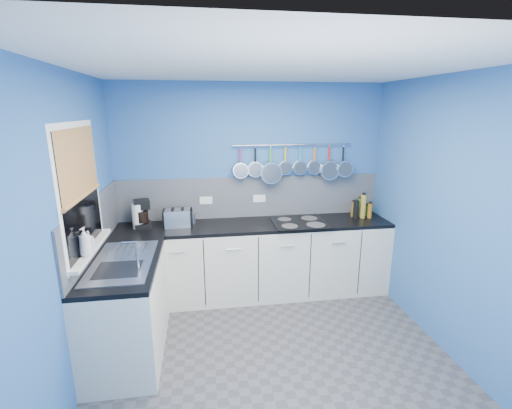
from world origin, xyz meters
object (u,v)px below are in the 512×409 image
object	(u,v)px
hob	(300,222)
toaster	(178,218)
soap_bottle_a	(85,242)
soap_bottle_b	(89,241)
coffee_maker	(142,214)
paper_towel	(138,216)
canister	(192,218)

from	to	relation	value
hob	toaster	bearing A→B (deg)	176.36
soap_bottle_a	soap_bottle_b	distance (m)	0.11
soap_bottle_a	soap_bottle_b	world-z (taller)	soap_bottle_a
toaster	coffee_maker	bearing A→B (deg)	172.57
toaster	hob	bearing A→B (deg)	-9.04
toaster	paper_towel	bearing A→B (deg)	175.48
paper_towel	coffee_maker	bearing A→B (deg)	25.11
coffee_maker	canister	world-z (taller)	coffee_maker
soap_bottle_a	canister	xyz separation A→B (m)	(0.81, 1.22, -0.21)
soap_bottle_b	coffee_maker	xyz separation A→B (m)	(0.27, 1.03, -0.08)
soap_bottle_b	canister	distance (m)	1.39
soap_bottle_b	paper_towel	world-z (taller)	soap_bottle_b
soap_bottle_b	toaster	world-z (taller)	soap_bottle_b
hob	canister	bearing A→B (deg)	171.48
paper_towel	hob	size ratio (longest dim) A/B	0.44
coffee_maker	soap_bottle_a	bearing A→B (deg)	-115.51
soap_bottle_a	coffee_maker	world-z (taller)	soap_bottle_a
soap_bottle_b	coffee_maker	bearing A→B (deg)	75.57
paper_towel	coffee_maker	size ratio (longest dim) A/B	0.89
soap_bottle_a	hob	size ratio (longest dim) A/B	0.38
soap_bottle_a	canister	world-z (taller)	soap_bottle_a
paper_towel	soap_bottle_b	bearing A→B (deg)	-102.36
paper_towel	toaster	distance (m)	0.44
toaster	canister	xyz separation A→B (m)	(0.15, 0.10, -0.04)
soap_bottle_a	hob	xyz separation A→B (m)	(2.06, 1.03, -0.26)
soap_bottle_a	hob	distance (m)	2.32
soap_bottle_b	hob	size ratio (longest dim) A/B	0.27
paper_towel	canister	size ratio (longest dim) A/B	2.27
hob	soap_bottle_b	bearing A→B (deg)	-155.73
paper_towel	toaster	bearing A→B (deg)	0.88
soap_bottle_a	paper_towel	xyz separation A→B (m)	(0.22, 1.12, -0.13)
canister	hob	xyz separation A→B (m)	(1.25, -0.19, -0.06)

